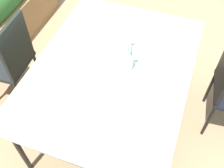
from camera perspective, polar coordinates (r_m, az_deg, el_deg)
ground_plane at (r=2.66m, az=-1.68°, el=-8.86°), size 12.00×12.00×0.00m
dining_table at (r=2.12m, az=0.00°, el=2.75°), size 1.60×1.19×0.77m
chair_far_side at (r=2.61m, az=-20.69°, el=5.02°), size 0.43×0.43×0.98m
flower_vase at (r=1.98m, az=3.83°, el=5.64°), size 0.05×0.05×0.30m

